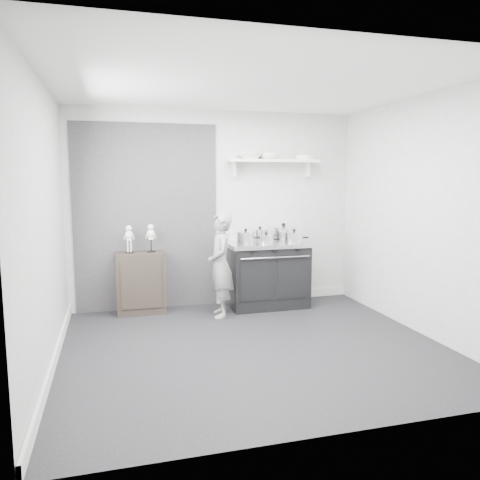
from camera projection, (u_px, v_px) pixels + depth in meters
name	position (u px, v px, depth m)	size (l,w,h in m)	color
ground	(253.00, 346.00, 4.99)	(4.00, 4.00, 0.00)	black
room_shell	(241.00, 192.00, 4.89)	(4.02, 3.62, 2.71)	#A5A5A3
wall_shelf	(273.00, 162.00, 6.53)	(1.30, 0.26, 0.24)	silver
stove	(267.00, 274.00, 6.51)	(1.13, 0.70, 0.90)	black
side_cabinet	(141.00, 283.00, 6.19)	(0.62, 0.36, 0.81)	black
child	(221.00, 265.00, 5.99)	(0.49, 0.32, 1.35)	gray
pot_front_left	(246.00, 238.00, 6.28)	(0.33, 0.25, 0.21)	silver
pot_back_left	(260.00, 235.00, 6.52)	(0.32, 0.24, 0.21)	silver
pot_back_right	(284.00, 233.00, 6.63)	(0.41, 0.33, 0.25)	silver
pot_front_right	(294.00, 237.00, 6.37)	(0.34, 0.25, 0.19)	silver
pot_front_center	(266.00, 239.00, 6.29)	(0.30, 0.21, 0.15)	silver
skeleton_full	(129.00, 237.00, 6.07)	(0.12, 0.07, 0.41)	silver
skeleton_torso	(151.00, 236.00, 6.15)	(0.12, 0.08, 0.42)	silver
bowl_large	(250.00, 156.00, 6.42)	(0.33, 0.33, 0.08)	white
bowl_small	(268.00, 156.00, 6.49)	(0.26, 0.26, 0.08)	white
plate_stack	(305.00, 157.00, 6.64)	(0.26, 0.26, 0.06)	silver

